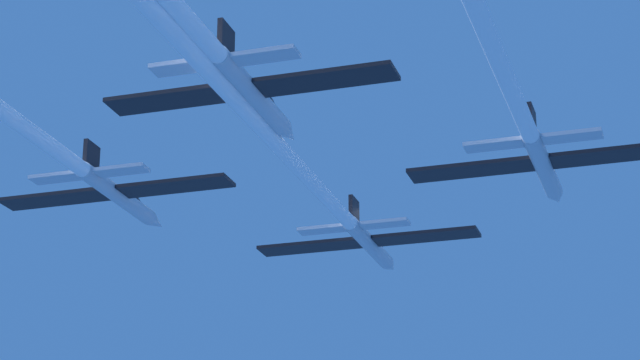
# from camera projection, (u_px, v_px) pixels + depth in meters

# --- Properties ---
(jet_lead) EXTENTS (20.74, 83.50, 3.44)m
(jet_lead) POSITION_uv_depth(u_px,v_px,m) (274.00, 141.00, 95.93)
(jet_lead) COLOR #B2BAC6
(jet_right_wing) EXTENTS (20.74, 75.71, 3.44)m
(jet_right_wing) POSITION_uv_depth(u_px,v_px,m) (489.00, 36.00, 78.92)
(jet_right_wing) COLOR #B2BAC6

